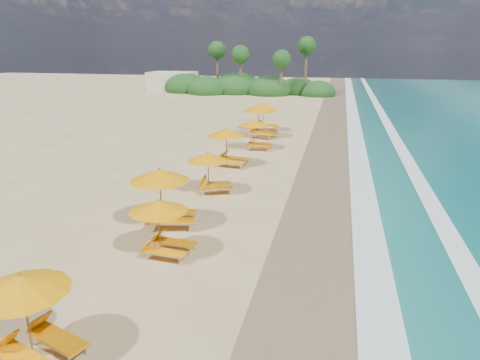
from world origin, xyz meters
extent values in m
plane|color=#D2B57B|center=(0.00, 0.00, 0.00)|extent=(160.00, 160.00, 0.00)
cube|color=#826A4D|center=(4.00, 0.00, 0.01)|extent=(4.00, 160.00, 0.01)
cube|color=white|center=(5.50, 0.00, 0.03)|extent=(1.20, 160.00, 0.01)
cube|color=white|center=(8.50, 0.00, 0.02)|extent=(0.80, 160.00, 0.01)
cylinder|color=olive|center=(-2.53, -10.70, 1.04)|extent=(0.05, 0.05, 2.08)
cone|color=orange|center=(-2.53, -10.70, 1.90)|extent=(2.70, 2.70, 0.42)
sphere|color=olive|center=(-2.53, -10.70, 2.13)|extent=(0.07, 0.07, 0.07)
cylinder|color=olive|center=(-1.63, -5.23, 0.97)|extent=(0.05, 0.05, 1.94)
cone|color=orange|center=(-1.63, -5.23, 1.78)|extent=(2.16, 2.16, 0.39)
sphere|color=olive|center=(-1.63, -5.23, 1.99)|extent=(0.07, 0.07, 0.07)
cylinder|color=olive|center=(-2.56, -2.90, 1.15)|extent=(0.06, 0.06, 2.31)
cone|color=orange|center=(-2.56, -2.90, 2.11)|extent=(2.85, 2.85, 0.46)
sphere|color=olive|center=(-2.56, -2.90, 2.37)|extent=(0.08, 0.08, 0.08)
cylinder|color=olive|center=(-1.92, 1.45, 0.97)|extent=(0.05, 0.05, 1.94)
cone|color=orange|center=(-1.92, 1.45, 1.78)|extent=(2.59, 2.59, 0.39)
sphere|color=olive|center=(-1.92, 1.45, 2.00)|extent=(0.07, 0.07, 0.07)
cylinder|color=olive|center=(-2.31, 6.46, 1.10)|extent=(0.06, 0.06, 2.20)
cone|color=orange|center=(-2.31, 6.46, 2.02)|extent=(2.52, 2.52, 0.44)
sphere|color=olive|center=(-2.31, 6.46, 2.26)|extent=(0.08, 0.08, 0.08)
cylinder|color=olive|center=(-1.53, 10.93, 1.02)|extent=(0.05, 0.05, 2.04)
cone|color=orange|center=(-1.53, 10.93, 1.87)|extent=(2.15, 2.15, 0.41)
sphere|color=olive|center=(-1.53, 10.93, 2.09)|extent=(0.07, 0.07, 0.07)
cylinder|color=olive|center=(-1.94, 15.05, 1.24)|extent=(0.06, 0.06, 2.49)
cone|color=orange|center=(-1.94, 15.05, 2.27)|extent=(3.16, 3.16, 0.50)
sphere|color=olive|center=(-1.94, 15.05, 2.55)|extent=(0.09, 0.09, 0.09)
cylinder|color=olive|center=(-2.08, 17.74, 1.12)|extent=(0.06, 0.06, 2.24)
cone|color=orange|center=(-2.08, 17.74, 2.05)|extent=(3.03, 3.03, 0.45)
sphere|color=olive|center=(-2.08, 17.74, 2.30)|extent=(0.08, 0.08, 0.08)
ellipsoid|color=#163D14|center=(-6.00, 45.00, 0.62)|extent=(6.40, 6.40, 4.16)
ellipsoid|color=#163D14|center=(-11.00, 46.00, 0.70)|extent=(7.20, 7.20, 4.68)
ellipsoid|color=#163D14|center=(-15.00, 44.00, 0.58)|extent=(6.00, 6.00, 3.90)
ellipsoid|color=#163D14|center=(-2.00, 47.00, 0.55)|extent=(5.60, 5.60, 3.64)
ellipsoid|color=#163D14|center=(-19.00, 46.00, 0.64)|extent=(6.60, 6.60, 4.29)
ellipsoid|color=#163D14|center=(1.00, 45.00, 0.49)|extent=(5.00, 5.00, 3.25)
cylinder|color=brown|center=(-4.00, 43.00, 2.50)|extent=(0.36, 0.36, 5.00)
sphere|color=#163D14|center=(-4.00, 43.00, 5.00)|extent=(2.60, 2.60, 2.60)
cylinder|color=brown|center=(-10.00, 44.00, 2.80)|extent=(0.36, 0.36, 5.60)
sphere|color=#163D14|center=(-10.00, 44.00, 5.60)|extent=(2.60, 2.60, 2.60)
cylinder|color=brown|center=(-14.00, 46.00, 3.10)|extent=(0.36, 0.36, 6.20)
sphere|color=#163D14|center=(-14.00, 46.00, 6.20)|extent=(2.60, 2.60, 2.60)
cylinder|color=brown|center=(-1.00, 47.00, 3.40)|extent=(0.36, 0.36, 6.80)
sphere|color=#163D14|center=(-1.00, 47.00, 6.80)|extent=(2.60, 2.60, 2.60)
cube|color=beige|center=(-22.00, 48.00, 1.40)|extent=(7.00, 5.00, 2.80)
camera|label=1|loc=(4.08, -17.83, 6.96)|focal=32.31mm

